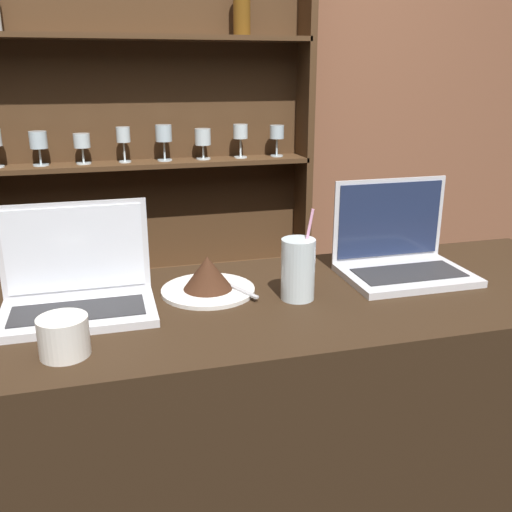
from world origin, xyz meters
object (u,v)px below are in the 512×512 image
(laptop_far, at_px, (400,254))
(water_glass, at_px, (298,269))
(cake_plate, at_px, (208,278))
(laptop_near, at_px, (77,287))
(coffee_cup, at_px, (64,336))

(laptop_far, relative_size, water_glass, 1.49)
(cake_plate, distance_m, water_glass, 0.22)
(laptop_far, bearing_deg, water_glass, -163.29)
(cake_plate, relative_size, water_glass, 1.06)
(laptop_near, height_order, cake_plate, laptop_near)
(laptop_far, distance_m, cake_plate, 0.52)
(laptop_near, height_order, water_glass, laptop_near)
(laptop_near, bearing_deg, laptop_far, 2.38)
(cake_plate, bearing_deg, water_glass, -25.18)
(laptop_near, relative_size, water_glass, 1.54)
(laptop_near, height_order, coffee_cup, laptop_near)
(water_glass, bearing_deg, coffee_cup, -163.64)
(laptop_near, xyz_separation_m, cake_plate, (0.30, 0.03, -0.02))
(cake_plate, bearing_deg, laptop_near, -174.06)
(laptop_near, distance_m, cake_plate, 0.30)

